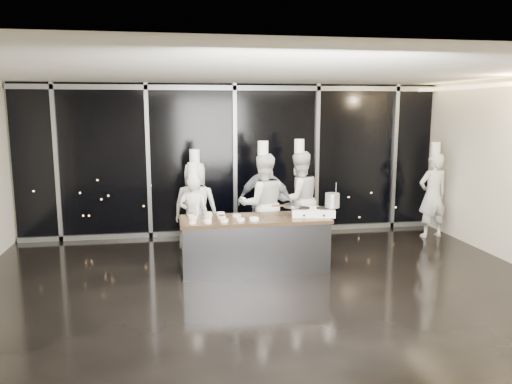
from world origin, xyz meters
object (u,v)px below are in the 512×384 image
demo_counter (255,244)px  chef_right (299,199)px  frying_pan (292,206)px  chef_left (196,206)px  chef_center (263,204)px  chef_far_left (194,215)px  chef_side (433,195)px  stock_pot (332,200)px  guest (265,203)px  stove (313,212)px

demo_counter → chef_right: 1.75m
frying_pan → chef_left: 1.98m
chef_left → chef_center: bearing=179.9°
chef_far_left → chef_side: size_ratio=0.87×
demo_counter → chef_side: size_ratio=1.23×
chef_right → stock_pot: bearing=83.8°
demo_counter → chef_center: 1.10m
frying_pan → stock_pot: (0.66, -0.13, 0.10)m
chef_left → chef_right: chef_right is taller
chef_center → chef_side: 3.77m
demo_counter → guest: 1.28m
demo_counter → chef_center: bearing=71.5°
frying_pan → guest: guest is taller
stove → chef_far_left: size_ratio=0.45×
chef_left → chef_far_left: bearing=97.7°
chef_left → chef_side: size_ratio=0.97×
chef_left → chef_center: chef_center is taller
chef_far_left → chef_center: 1.28m
demo_counter → chef_far_left: size_ratio=1.42×
chef_center → chef_left: bearing=-19.1°
chef_center → chef_right: size_ratio=1.00×
frying_pan → guest: (-0.25, 1.06, -0.15)m
chef_center → guest: 0.22m
frying_pan → chef_center: (-0.34, 0.86, -0.12)m
demo_counter → stock_pot: size_ratio=10.23×
stock_pot → chef_far_left: bearing=157.2°
chef_left → chef_right: size_ratio=0.92×
stock_pot → chef_side: size_ratio=0.12×
stove → chef_center: bearing=138.0°
stove → guest: guest is taller
frying_pan → stock_pot: stock_pot is taller
stock_pot → chef_right: (-0.24, 1.34, -0.21)m
demo_counter → chef_far_left: chef_far_left is taller
frying_pan → chef_center: size_ratio=0.25×
stock_pot → chef_center: bearing=135.4°
frying_pan → chef_side: 3.69m
stock_pot → chef_left: 2.61m
stock_pot → chef_left: (-2.22, 1.34, -0.29)m
stove → demo_counter: bearing=-168.6°
chef_right → stove: bearing=70.2°
frying_pan → chef_right: chef_right is taller
stove → chef_center: (-0.69, 0.94, -0.02)m
stove → frying_pan: 0.37m
demo_counter → chef_center: size_ratio=1.17×
chef_left → chef_side: bearing=-161.5°
frying_pan → chef_side: chef_side is taller
chef_right → guest: bearing=-3.5°
demo_counter → chef_side: bearing=20.8°
chef_right → chef_side: bearing=168.6°
chef_left → guest: chef_left is taller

